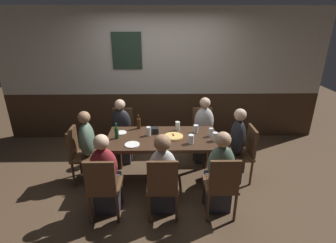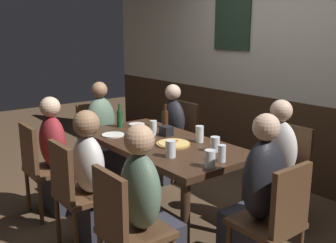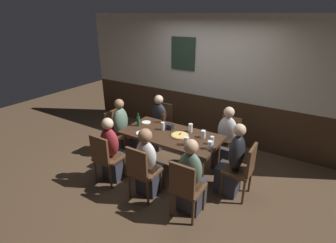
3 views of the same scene
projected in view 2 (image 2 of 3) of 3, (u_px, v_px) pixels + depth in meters
The scene contains 29 objects.
ground_plane at pixel (161, 217), 3.56m from camera, with size 12.00×12.00×0.00m, color #4C3826.
wall_back at pixel (279, 67), 4.26m from camera, with size 6.40×0.13×2.60m.
dining_table at pixel (161, 150), 3.41m from camera, with size 1.65×0.82×0.74m.
chair_right_near at pixel (125, 226), 2.40m from camera, with size 0.40×0.40×0.88m.
chair_left_near at pixel (42, 165), 3.51m from camera, with size 0.40×0.40×0.88m.
chair_mid_near at pixel (76, 190), 2.95m from camera, with size 0.40×0.40×0.88m.
chair_left_far at pixel (180, 135), 4.50m from camera, with size 0.40×0.40×0.88m.
chair_head_west at pixel (97, 138), 4.40m from camera, with size 0.40×0.40×0.88m.
chair_right_far at pixel (285, 169), 3.39m from camera, with size 0.40×0.40×0.88m.
chair_head_east at pixel (275, 218), 2.50m from camera, with size 0.40×0.40×0.88m.
person_right_near at pixel (147, 221), 2.50m from camera, with size 0.34×0.37×1.14m.
person_left_near at pixel (59, 164), 3.62m from camera, with size 0.34×0.37×1.11m.
person_mid_near at pixel (95, 188), 3.06m from camera, with size 0.34×0.37×1.11m.
person_left_far at pixel (169, 140), 4.41m from camera, with size 0.34×0.37×1.11m.
person_head_west at pixel (103, 142), 4.28m from camera, with size 0.37×0.34×1.15m.
person_right_far at pixel (273, 176), 3.30m from camera, with size 0.34×0.37×1.13m.
person_head_east at pixel (256, 210), 2.62m from camera, with size 0.37×0.34×1.18m.
pizza at pixel (173, 144), 3.27m from camera, with size 0.29×0.29×0.03m.
pint_glass_pale at pixel (210, 160), 2.72m from camera, with size 0.08×0.08×0.13m.
beer_glass_half at pixel (153, 129), 3.58m from camera, with size 0.07×0.07×0.14m.
tumbler_water at pixel (222, 155), 2.84m from camera, with size 0.06×0.06×0.13m.
beer_glass_tall at pixel (215, 145), 3.08m from camera, with size 0.08×0.08×0.12m.
highball_clear at pixel (200, 135), 3.35m from camera, with size 0.07×0.07×0.15m.
tumbler_short at pixel (171, 150), 2.95m from camera, with size 0.08×0.08×0.13m.
beer_bottle_green at pixel (120, 118), 3.87m from camera, with size 0.06×0.06×0.24m.
beer_bottle_brown at pixel (165, 118), 3.87m from camera, with size 0.06×0.06×0.23m.
plate_white_large at pixel (113, 135), 3.57m from camera, with size 0.21×0.21×0.01m, color white.
plate_white_small at pixel (137, 124), 3.98m from camera, with size 0.16×0.16×0.01m, color white.
condiment_caddy at pixel (166, 131), 3.56m from camera, with size 0.11×0.09×0.09m, color black.
Camera 2 is at (2.61, -1.96, 1.69)m, focal length 40.95 mm.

